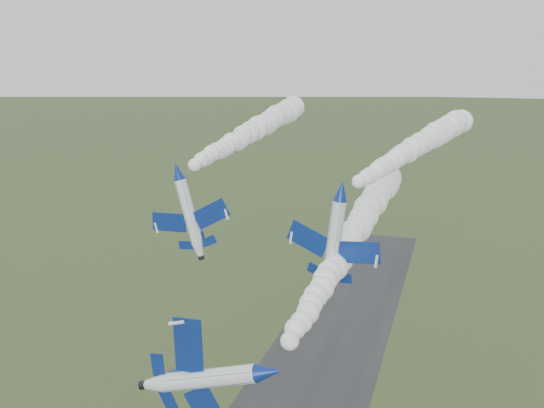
{
  "coord_description": "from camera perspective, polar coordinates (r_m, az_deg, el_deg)",
  "views": [
    {
      "loc": [
        24.49,
        -48.02,
        61.01
      ],
      "look_at": [
        3.85,
        17.7,
        44.47
      ],
      "focal_mm": 40.0,
      "sensor_mm": 36.0,
      "label": 1
    }
  ],
  "objects": [
    {
      "name": "jet_lead",
      "position": [
        53.36,
        -0.26,
        -15.58
      ],
      "size": [
        4.49,
        14.29,
        11.42
      ],
      "rotation": [
        0.0,
        1.3,
        -0.01
      ],
      "color": "white"
    },
    {
      "name": "smoke_trail_jet_lead",
      "position": [
        83.37,
        7.69,
        -2.91
      ],
      "size": [
        5.55,
        61.25,
        4.85
      ],
      "primitive_type": null,
      "rotation": [
        0.0,
        0.0,
        -0.01
      ],
      "color": "white"
    },
    {
      "name": "jet_pair_left",
      "position": [
        78.23,
        -8.92,
        3.07
      ],
      "size": [
        10.57,
        13.09,
        3.96
      ],
      "rotation": [
        0.0,
        -0.25,
        0.03
      ],
      "color": "white"
    },
    {
      "name": "smoke_trail_jet_pair_left",
      "position": [
        109.08,
        -1.48,
        7.09
      ],
      "size": [
        6.49,
        60.74,
        4.98
      ],
      "primitive_type": null,
      "rotation": [
        0.0,
        0.0,
        0.03
      ],
      "color": "white"
    },
    {
      "name": "jet_pair_right",
      "position": [
        71.98,
        6.51,
        1.26
      ],
      "size": [
        12.17,
        14.44,
        3.65
      ],
      "rotation": [
        0.0,
        0.12,
        -0.18
      ],
      "color": "white"
    },
    {
      "name": "smoke_trail_jet_pair_right",
      "position": [
        104.37,
        13.86,
        5.55
      ],
      "size": [
        15.81,
        61.46,
        4.83
      ],
      "primitive_type": null,
      "rotation": [
        0.0,
        0.0,
        -0.18
      ],
      "color": "white"
    }
  ]
}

